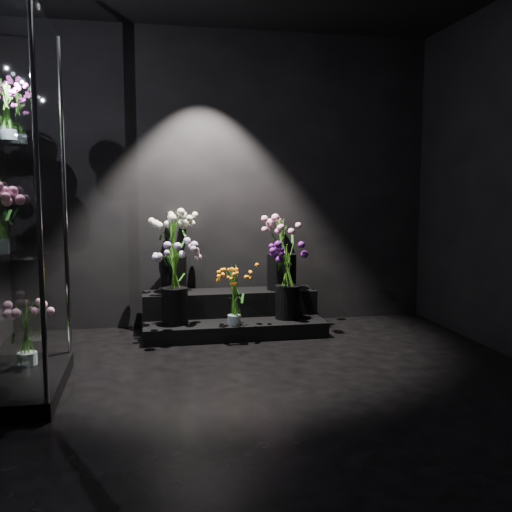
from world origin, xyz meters
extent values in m
plane|color=black|center=(0.00, 0.00, 0.00)|extent=(4.00, 4.00, 0.00)
plane|color=black|center=(0.00, 2.00, 1.40)|extent=(4.00, 0.00, 4.00)
plane|color=black|center=(0.00, -2.00, 1.40)|extent=(4.00, 0.00, 4.00)
cube|color=black|center=(-0.02, 1.60, 0.07)|extent=(1.62, 0.72, 0.13)
cube|color=black|center=(-0.02, 1.78, 0.25)|extent=(1.62, 0.36, 0.22)
cube|color=black|center=(-1.66, 0.31, 0.05)|extent=(0.64, 1.07, 0.11)
cube|color=white|center=(-1.66, 0.31, 0.91)|extent=(0.58, 1.01, 0.01)
cylinder|color=white|center=(-0.04, 1.36, 0.25)|extent=(0.12, 0.12, 0.24)
cylinder|color=black|center=(-0.55, 1.47, 0.29)|extent=(0.23, 0.23, 0.32)
cylinder|color=black|center=(0.47, 1.49, 0.29)|extent=(0.23, 0.23, 0.30)
cylinder|color=black|center=(-0.54, 1.79, 0.53)|extent=(0.24, 0.24, 0.34)
cylinder|color=black|center=(0.48, 1.75, 0.53)|extent=(0.28, 0.28, 0.34)
cylinder|color=white|center=(-1.64, 0.48, 1.71)|extent=(0.13, 0.13, 0.19)
cylinder|color=white|center=(-1.60, 0.56, 0.23)|extent=(0.14, 0.14, 0.25)
camera|label=1|loc=(-0.79, -3.46, 1.30)|focal=40.00mm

